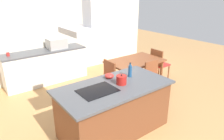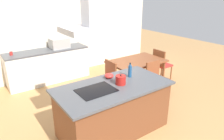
{
  "view_description": "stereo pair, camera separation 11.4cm",
  "coord_description": "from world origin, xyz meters",
  "px_view_note": "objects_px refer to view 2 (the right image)",
  "views": [
    {
      "loc": [
        -1.94,
        -2.5,
        2.39
      ],
      "look_at": [
        0.25,
        0.4,
        1.0
      ],
      "focal_mm": 33.11,
      "sensor_mm": 36.0,
      "label": 1
    },
    {
      "loc": [
        -1.85,
        -2.57,
        2.39
      ],
      "look_at": [
        0.25,
        0.4,
        1.0
      ],
      "focal_mm": 33.11,
      "sensor_mm": 36.0,
      "label": 2
    }
  ],
  "objects_px": {
    "dining_table": "(137,64)",
    "chair_facing_island": "(156,78)",
    "olive_oil_bottle": "(130,71)",
    "mixing_bowl": "(109,76)",
    "cooktop": "(96,90)",
    "chair_at_left_end": "(107,78)",
    "range_hood": "(94,13)",
    "tea_kettle": "(121,80)",
    "coffee_mug_red": "(11,53)",
    "chair_at_right_end": "(161,63)",
    "countertop_microwave": "(59,43)"
  },
  "relations": [
    {
      "from": "cooktop",
      "to": "olive_oil_bottle",
      "type": "distance_m",
      "value": 0.83
    },
    {
      "from": "range_hood",
      "to": "chair_at_left_end",
      "type": "bearing_deg",
      "value": 49.39
    },
    {
      "from": "cooktop",
      "to": "dining_table",
      "type": "bearing_deg",
      "value": 30.82
    },
    {
      "from": "dining_table",
      "to": "chair_facing_island",
      "type": "height_order",
      "value": "chair_facing_island"
    },
    {
      "from": "chair_at_left_end",
      "to": "chair_at_right_end",
      "type": "bearing_deg",
      "value": 0.0
    },
    {
      "from": "countertop_microwave",
      "to": "coffee_mug_red",
      "type": "height_order",
      "value": "countertop_microwave"
    },
    {
      "from": "olive_oil_bottle",
      "to": "range_hood",
      "type": "xyz_separation_m",
      "value": [
        -0.81,
        -0.13,
        1.09
      ]
    },
    {
      "from": "tea_kettle",
      "to": "chair_facing_island",
      "type": "xyz_separation_m",
      "value": [
        1.4,
        0.48,
        -0.47
      ]
    },
    {
      "from": "olive_oil_bottle",
      "to": "mixing_bowl",
      "type": "height_order",
      "value": "olive_oil_bottle"
    },
    {
      "from": "coffee_mug_red",
      "to": "range_hood",
      "type": "xyz_separation_m",
      "value": [
        0.71,
        -2.92,
        1.16
      ]
    },
    {
      "from": "mixing_bowl",
      "to": "chair_at_right_end",
      "type": "height_order",
      "value": "mixing_bowl"
    },
    {
      "from": "countertop_microwave",
      "to": "range_hood",
      "type": "distance_m",
      "value": 3.12
    },
    {
      "from": "cooktop",
      "to": "olive_oil_bottle",
      "type": "xyz_separation_m",
      "value": [
        0.81,
        0.13,
        0.11
      ]
    },
    {
      "from": "mixing_bowl",
      "to": "chair_facing_island",
      "type": "xyz_separation_m",
      "value": [
        1.41,
        0.15,
        -0.44
      ]
    },
    {
      "from": "countertop_microwave",
      "to": "chair_facing_island",
      "type": "bearing_deg",
      "value": -61.39
    },
    {
      "from": "countertop_microwave",
      "to": "chair_at_left_end",
      "type": "distance_m",
      "value": 1.89
    },
    {
      "from": "countertop_microwave",
      "to": "dining_table",
      "type": "relative_size",
      "value": 0.36
    },
    {
      "from": "olive_oil_bottle",
      "to": "chair_at_left_end",
      "type": "relative_size",
      "value": 0.31
    },
    {
      "from": "countertop_microwave",
      "to": "chair_at_right_end",
      "type": "bearing_deg",
      "value": -38.2
    },
    {
      "from": "tea_kettle",
      "to": "dining_table",
      "type": "height_order",
      "value": "tea_kettle"
    },
    {
      "from": "olive_oil_bottle",
      "to": "chair_facing_island",
      "type": "xyz_separation_m",
      "value": [
        1.06,
        0.32,
        -0.51
      ]
    },
    {
      "from": "tea_kettle",
      "to": "dining_table",
      "type": "relative_size",
      "value": 0.16
    },
    {
      "from": "countertop_microwave",
      "to": "chair_at_left_end",
      "type": "height_order",
      "value": "countertop_microwave"
    },
    {
      "from": "range_hood",
      "to": "chair_facing_island",
      "type": "bearing_deg",
      "value": 13.59
    },
    {
      "from": "chair_at_right_end",
      "to": "countertop_microwave",
      "type": "bearing_deg",
      "value": 141.8
    },
    {
      "from": "chair_at_right_end",
      "to": "olive_oil_bottle",
      "type": "bearing_deg",
      "value": -153.54
    },
    {
      "from": "tea_kettle",
      "to": "range_hood",
      "type": "bearing_deg",
      "value": 177.13
    },
    {
      "from": "countertop_microwave",
      "to": "dining_table",
      "type": "xyz_separation_m",
      "value": [
        1.32,
        -1.76,
        -0.37
      ]
    },
    {
      "from": "countertop_microwave",
      "to": "olive_oil_bottle",
      "type": "bearing_deg",
      "value": -84.57
    },
    {
      "from": "chair_facing_island",
      "to": "cooktop",
      "type": "bearing_deg",
      "value": -166.41
    },
    {
      "from": "cooktop",
      "to": "chair_at_left_end",
      "type": "xyz_separation_m",
      "value": [
        0.96,
        1.12,
        -0.4
      ]
    },
    {
      "from": "cooktop",
      "to": "olive_oil_bottle",
      "type": "relative_size",
      "value": 2.19
    },
    {
      "from": "cooktop",
      "to": "dining_table",
      "type": "distance_m",
      "value": 2.2
    },
    {
      "from": "olive_oil_bottle",
      "to": "chair_facing_island",
      "type": "distance_m",
      "value": 1.22
    },
    {
      "from": "cooktop",
      "to": "chair_at_right_end",
      "type": "height_order",
      "value": "cooktop"
    },
    {
      "from": "cooktop",
      "to": "dining_table",
      "type": "xyz_separation_m",
      "value": [
        1.87,
        1.12,
        -0.24
      ]
    },
    {
      "from": "countertop_microwave",
      "to": "coffee_mug_red",
      "type": "distance_m",
      "value": 1.26
    },
    {
      "from": "chair_facing_island",
      "to": "chair_at_right_end",
      "type": "bearing_deg",
      "value": 36.01
    },
    {
      "from": "chair_at_left_end",
      "to": "coffee_mug_red",
      "type": "bearing_deg",
      "value": 132.75
    },
    {
      "from": "olive_oil_bottle",
      "to": "mixing_bowl",
      "type": "xyz_separation_m",
      "value": [
        -0.35,
        0.17,
        -0.07
      ]
    },
    {
      "from": "cooktop",
      "to": "coffee_mug_red",
      "type": "xyz_separation_m",
      "value": [
        -0.71,
        2.92,
        0.04
      ]
    },
    {
      "from": "dining_table",
      "to": "range_hood",
      "type": "relative_size",
      "value": 1.56
    },
    {
      "from": "coffee_mug_red",
      "to": "tea_kettle",
      "type": "bearing_deg",
      "value": -68.1
    },
    {
      "from": "cooktop",
      "to": "mixing_bowl",
      "type": "bearing_deg",
      "value": 33.47
    },
    {
      "from": "dining_table",
      "to": "cooktop",
      "type": "bearing_deg",
      "value": -149.18
    },
    {
      "from": "tea_kettle",
      "to": "countertop_microwave",
      "type": "height_order",
      "value": "countertop_microwave"
    },
    {
      "from": "olive_oil_bottle",
      "to": "chair_at_right_end",
      "type": "height_order",
      "value": "olive_oil_bottle"
    },
    {
      "from": "dining_table",
      "to": "chair_at_left_end",
      "type": "distance_m",
      "value": 0.93
    },
    {
      "from": "olive_oil_bottle",
      "to": "mixing_bowl",
      "type": "bearing_deg",
      "value": 153.99
    },
    {
      "from": "cooktop",
      "to": "chair_at_left_end",
      "type": "distance_m",
      "value": 1.53
    }
  ]
}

